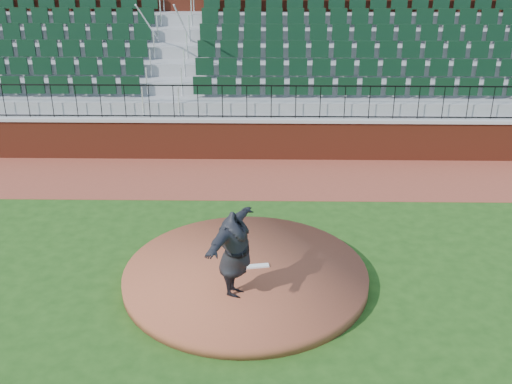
% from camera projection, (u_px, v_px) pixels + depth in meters
% --- Properties ---
extents(ground, '(90.00, 90.00, 0.00)m').
position_uv_depth(ground, '(255.00, 277.00, 13.12)').
color(ground, '#1F4814').
rests_on(ground, ground).
extents(warning_track, '(34.00, 3.20, 0.01)m').
position_uv_depth(warning_track, '(258.00, 177.00, 18.04)').
color(warning_track, brown).
rests_on(warning_track, ground).
extents(field_wall, '(34.00, 0.35, 1.20)m').
position_uv_depth(field_wall, '(259.00, 140.00, 19.25)').
color(field_wall, maroon).
rests_on(field_wall, ground).
extents(wall_cap, '(34.00, 0.45, 0.10)m').
position_uv_depth(wall_cap, '(259.00, 119.00, 18.99)').
color(wall_cap, '#B7B7B7').
rests_on(wall_cap, field_wall).
extents(wall_railing, '(34.00, 0.05, 1.00)m').
position_uv_depth(wall_railing, '(259.00, 102.00, 18.76)').
color(wall_railing, black).
rests_on(wall_railing, wall_cap).
extents(seating_stands, '(34.00, 5.10, 4.60)m').
position_uv_depth(seating_stands, '(260.00, 65.00, 21.04)').
color(seating_stands, gray).
rests_on(seating_stands, ground).
extents(concourse_wall, '(34.00, 0.50, 5.50)m').
position_uv_depth(concourse_wall, '(261.00, 37.00, 23.41)').
color(concourse_wall, maroon).
rests_on(concourse_wall, ground).
extents(pitchers_mound, '(5.05, 5.05, 0.25)m').
position_uv_depth(pitchers_mound, '(246.00, 276.00, 12.93)').
color(pitchers_mound, brown).
rests_on(pitchers_mound, ground).
extents(pitching_rubber, '(0.55, 0.23, 0.04)m').
position_uv_depth(pitching_rubber, '(256.00, 266.00, 13.02)').
color(pitching_rubber, white).
rests_on(pitching_rubber, pitchers_mound).
extents(pitcher, '(1.22, 2.26, 1.78)m').
position_uv_depth(pitcher, '(235.00, 254.00, 11.74)').
color(pitcher, black).
rests_on(pitcher, pitchers_mound).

